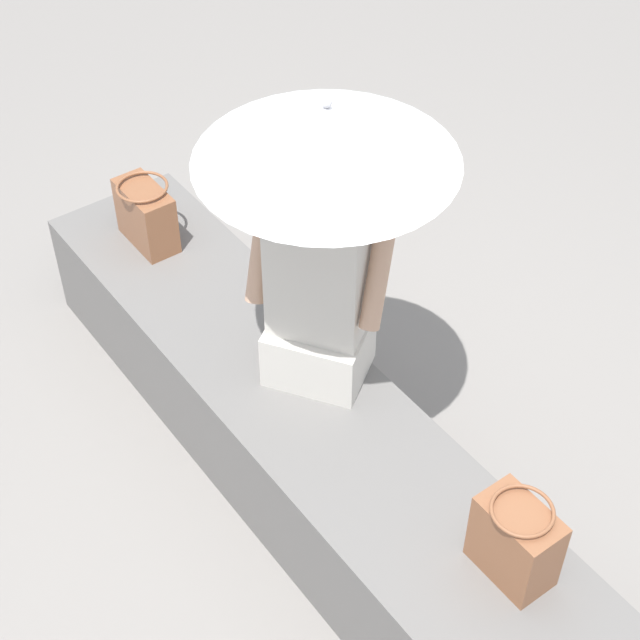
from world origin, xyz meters
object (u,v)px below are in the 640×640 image
person_seated (319,290)px  tote_bag_canvas (516,541)px  parasol (327,135)px  handbag_black (146,214)px

person_seated → tote_bag_canvas: 1.04m
person_seated → parasol: parasol is taller
handbag_black → tote_bag_canvas: (2.01, 0.10, 0.01)m
person_seated → tote_bag_canvas: (1.01, -0.02, -0.24)m
parasol → handbag_black: parasol is taller
handbag_black → person_seated: bearing=7.2°
person_seated → parasol: (0.03, 0.01, 0.63)m
person_seated → handbag_black: person_seated is taller
parasol → handbag_black: size_ratio=4.03×
tote_bag_canvas → parasol: bearing=178.3°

